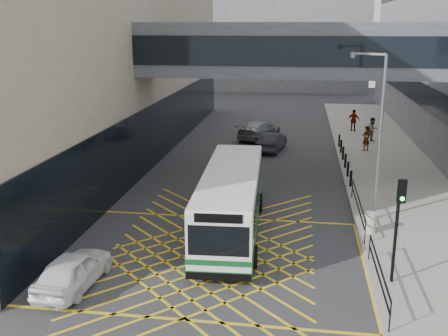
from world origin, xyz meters
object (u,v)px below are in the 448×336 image
at_px(car_white, 73,270).
at_px(pedestrian_a, 366,138).
at_px(pedestrian_b, 373,130).
at_px(car_silver, 259,129).
at_px(car_dark, 272,142).
at_px(litter_bin, 370,223).
at_px(bus, 231,200).
at_px(street_lamp, 377,127).
at_px(pedestrian_c, 354,120).
at_px(traffic_light, 398,216).

distance_m(car_white, pedestrian_a, 25.10).
distance_m(car_white, pedestrian_b, 28.26).
height_order(car_silver, pedestrian_b, pedestrian_b).
height_order(car_white, pedestrian_b, pedestrian_b).
bearing_deg(car_dark, litter_bin, 118.65).
xyz_separation_m(bus, litter_bin, (6.01, 0.53, -0.93)).
bearing_deg(pedestrian_a, bus, 28.12).
relative_size(bus, car_white, 2.50).
distance_m(street_lamp, pedestrian_c, 21.33).
bearing_deg(car_dark, pedestrian_c, -120.69).
relative_size(car_silver, street_lamp, 0.66).
height_order(traffic_light, pedestrian_a, traffic_light).
relative_size(car_silver, pedestrian_a, 2.82).
relative_size(car_white, pedestrian_a, 2.31).
distance_m(car_dark, pedestrian_c, 9.90).
bearing_deg(pedestrian_a, street_lamp, 47.76).
xyz_separation_m(pedestrian_a, pedestrian_c, (-0.22, 7.19, 0.02)).
bearing_deg(street_lamp, traffic_light, -65.13).
height_order(litter_bin, pedestrian_b, pedestrian_b).
xyz_separation_m(car_silver, pedestrian_a, (7.93, -3.70, 0.27)).
xyz_separation_m(car_white, street_lamp, (11.01, 8.04, 3.80)).
distance_m(car_silver, traffic_light, 24.94).
distance_m(traffic_light, street_lamp, 6.68).
bearing_deg(traffic_light, pedestrian_c, 78.27).
xyz_separation_m(bus, traffic_light, (6.24, -4.12, 1.11)).
bearing_deg(traffic_light, pedestrian_b, 75.33).
bearing_deg(pedestrian_a, car_white, 23.76).
bearing_deg(car_white, car_dark, -100.44).
height_order(bus, pedestrian_c, bus).
bearing_deg(litter_bin, car_dark, 108.61).
bearing_deg(car_silver, traffic_light, 124.98).
bearing_deg(car_white, pedestrian_b, -113.52).
height_order(car_white, car_silver, car_silver).
height_order(car_silver, traffic_light, traffic_light).
bearing_deg(pedestrian_a, litter_bin, 47.56).
xyz_separation_m(traffic_light, pedestrian_c, (1.07, 27.46, -1.57)).
bearing_deg(car_dark, car_silver, -62.56).
bearing_deg(pedestrian_c, traffic_light, 110.60).
height_order(street_lamp, pedestrian_c, street_lamp).
bearing_deg(litter_bin, bus, -174.94).
relative_size(car_white, car_dark, 0.96).
bearing_deg(car_white, street_lamp, -139.68).
relative_size(bus, car_dark, 2.40).
xyz_separation_m(car_silver, litter_bin, (6.41, -19.31, -0.18)).
bearing_deg(street_lamp, litter_bin, -72.31).
distance_m(car_dark, traffic_light, 20.77).
relative_size(pedestrian_b, pedestrian_c, 1.02).
relative_size(traffic_light, pedestrian_c, 2.10).
distance_m(litter_bin, pedestrian_b, 18.91).
bearing_deg(bus, car_silver, 88.46).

